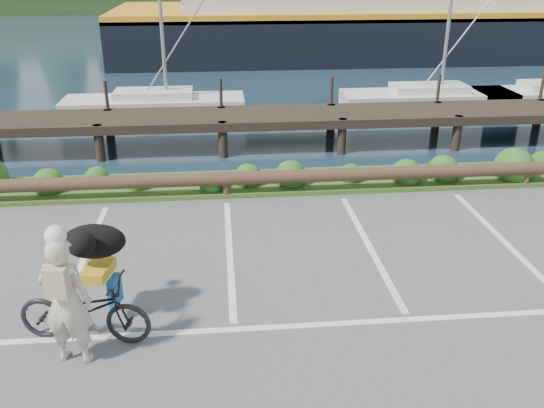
{
  "coord_description": "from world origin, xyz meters",
  "views": [
    {
      "loc": [
        -0.11,
        -7.35,
        4.98
      ],
      "look_at": [
        0.74,
        1.59,
        1.1
      ],
      "focal_mm": 38.0,
      "sensor_mm": 36.0,
      "label": 1
    }
  ],
  "objects": [
    {
      "name": "vegetation_strip",
      "position": [
        0.0,
        5.3,
        0.05
      ],
      "size": [
        34.0,
        1.6,
        0.1
      ],
      "primitive_type": "cube",
      "color": "#3D5B21",
      "rests_on": "ground"
    },
    {
      "name": "ground",
      "position": [
        0.0,
        0.0,
        0.0
      ],
      "size": [
        72.0,
        72.0,
        0.0
      ],
      "primitive_type": "plane",
      "color": "#4D4D50"
    },
    {
      "name": "cyclist",
      "position": [
        -2.14,
        -0.86,
        0.92
      ],
      "size": [
        0.74,
        0.56,
        1.83
      ],
      "primitive_type": "imported",
      "rotation": [
        0.0,
        0.0,
        2.95
      ],
      "color": "beige",
      "rests_on": "ground"
    },
    {
      "name": "bicycle",
      "position": [
        -2.06,
        -0.43,
        0.49
      ],
      "size": [
        1.97,
        1.0,
        0.99
      ],
      "primitive_type": "imported",
      "rotation": [
        0.0,
        0.0,
        1.38
      ],
      "color": "black",
      "rests_on": "ground"
    },
    {
      "name": "dog",
      "position": [
        -1.94,
        0.16,
        1.24
      ],
      "size": [
        0.6,
        0.96,
        0.52
      ],
      "primitive_type": "ellipsoid",
      "rotation": [
        0.0,
        0.0,
        1.38
      ],
      "color": "black",
      "rests_on": "bicycle"
    },
    {
      "name": "log_rail",
      "position": [
        0.0,
        4.6,
        0.0
      ],
      "size": [
        32.0,
        0.3,
        0.6
      ],
      "primitive_type": null,
      "color": "#443021",
      "rests_on": "ground"
    }
  ]
}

